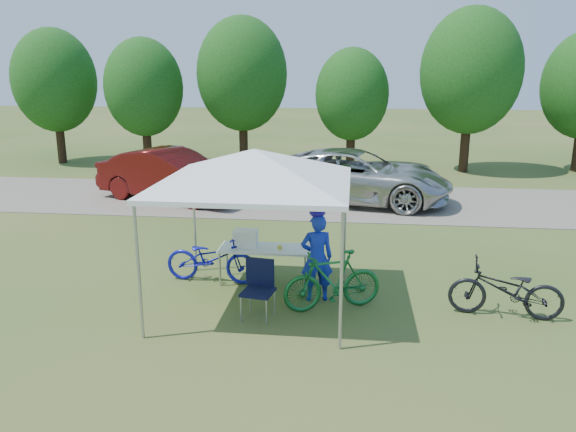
# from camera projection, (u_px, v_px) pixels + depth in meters

# --- Properties ---
(ground) EXTENTS (100.00, 100.00, 0.00)m
(ground) POSITION_uv_depth(u_px,v_px,m) (256.00, 303.00, 9.87)
(ground) COLOR #2D5119
(ground) RESTS_ON ground
(gravel_strip) EXTENTS (24.00, 5.00, 0.02)m
(gravel_strip) POSITION_uv_depth(u_px,v_px,m) (300.00, 200.00, 17.55)
(gravel_strip) COLOR gray
(gravel_strip) RESTS_ON ground
(canopy) EXTENTS (4.53, 4.53, 3.00)m
(canopy) POSITION_uv_depth(u_px,v_px,m) (254.00, 153.00, 9.19)
(canopy) COLOR #A5A5AA
(canopy) RESTS_ON ground
(treeline) EXTENTS (24.89, 4.28, 6.30)m
(treeline) POSITION_uv_depth(u_px,v_px,m) (307.00, 80.00, 22.49)
(treeline) COLOR #382314
(treeline) RESTS_ON ground
(folding_table) EXTENTS (1.71, 0.71, 0.70)m
(folding_table) POSITION_uv_depth(u_px,v_px,m) (264.00, 250.00, 10.68)
(folding_table) COLOR white
(folding_table) RESTS_ON ground
(folding_chair) EXTENTS (0.56, 0.58, 0.96)m
(folding_chair) POSITION_uv_depth(u_px,v_px,m) (259.00, 283.00, 9.26)
(folding_chair) COLOR black
(folding_chair) RESTS_ON ground
(cooler) EXTENTS (0.46, 0.31, 0.33)m
(cooler) POSITION_uv_depth(u_px,v_px,m) (246.00, 238.00, 10.67)
(cooler) COLOR white
(cooler) RESTS_ON folding_table
(ice_cream_cup) EXTENTS (0.09, 0.09, 0.07)m
(ice_cream_cup) POSITION_uv_depth(u_px,v_px,m) (280.00, 247.00, 10.58)
(ice_cream_cup) COLOR gold
(ice_cream_cup) RESTS_ON folding_table
(cyclist) EXTENTS (0.65, 0.50, 1.58)m
(cyclist) POSITION_uv_depth(u_px,v_px,m) (317.00, 258.00, 9.83)
(cyclist) COLOR #172CBD
(cyclist) RESTS_ON ground
(bike_blue) EXTENTS (1.85, 0.76, 0.95)m
(bike_blue) POSITION_uv_depth(u_px,v_px,m) (212.00, 258.00, 10.76)
(bike_blue) COLOR #12149E
(bike_blue) RESTS_ON ground
(bike_green) EXTENTS (1.79, 1.09, 1.04)m
(bike_green) POSITION_uv_depth(u_px,v_px,m) (333.00, 280.00, 9.51)
(bike_green) COLOR #16652D
(bike_green) RESTS_ON ground
(bike_dark) EXTENTS (1.89, 0.86, 0.96)m
(bike_dark) POSITION_uv_depth(u_px,v_px,m) (506.00, 290.00, 9.22)
(bike_dark) COLOR black
(bike_dark) RESTS_ON ground
(minivan) EXTENTS (6.16, 3.65, 1.60)m
(minivan) POSITION_uv_depth(u_px,v_px,m) (355.00, 176.00, 17.08)
(minivan) COLOR #BBBAB6
(minivan) RESTS_ON gravel_strip
(sedan) EXTENTS (5.05, 3.19, 1.57)m
(sedan) POSITION_uv_depth(u_px,v_px,m) (172.00, 175.00, 17.39)
(sedan) COLOR #56100E
(sedan) RESTS_ON gravel_strip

